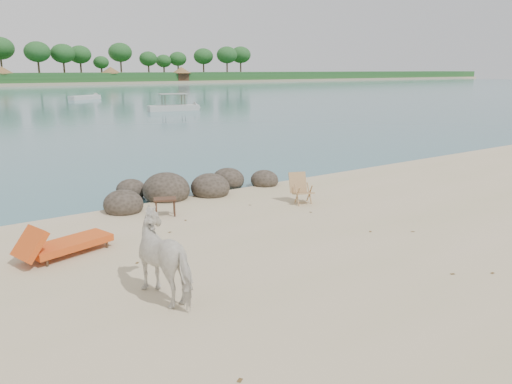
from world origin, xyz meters
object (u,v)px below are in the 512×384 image
deck_chair (303,190)px  lounge_chair (70,240)px  side_table (165,208)px  boulders (185,190)px  cow (169,257)px

deck_chair → lounge_chair: bearing=-158.0°
side_table → lounge_chair: (-3.03, -1.51, 0.09)m
boulders → lounge_chair: (-4.59, -3.34, 0.12)m
cow → deck_chair: 7.13m
lounge_chair → deck_chair: bearing=-13.1°
boulders → lounge_chair: boulders is taller
deck_chair → boulders: bearing=149.0°
cow → boulders: bearing=-128.2°
side_table → boulders: bearing=72.9°
lounge_chair → deck_chair: 7.10m
side_table → deck_chair: (4.06, -1.23, 0.22)m
boulders → side_table: boulders is taller
cow → lounge_chair: (-0.91, 3.24, -0.43)m
boulders → cow: bearing=-119.3°
boulders → lounge_chair: 5.68m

